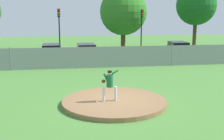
# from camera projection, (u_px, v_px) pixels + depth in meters

# --- Properties ---
(ground_plane) EXTENTS (80.00, 80.00, 0.00)m
(ground_plane) POSITION_uv_depth(u_px,v_px,m) (100.00, 78.00, 20.27)
(ground_plane) COLOR #4C8438
(asphalt_strip) EXTENTS (44.00, 7.00, 0.01)m
(asphalt_strip) POSITION_uv_depth(u_px,v_px,m) (90.00, 60.00, 28.51)
(asphalt_strip) COLOR #2B2B2D
(asphalt_strip) RESTS_ON ground_plane
(pitchers_mound) EXTENTS (5.21, 5.21, 0.22)m
(pitchers_mound) POSITION_uv_depth(u_px,v_px,m) (114.00, 102.00, 14.44)
(pitchers_mound) COLOR olive
(pitchers_mound) RESTS_ON ground_plane
(pitcher_youth) EXTENTS (0.83, 0.32, 1.57)m
(pitcher_youth) POSITION_uv_depth(u_px,v_px,m) (110.00, 83.00, 14.06)
(pitcher_youth) COLOR silver
(pitcher_youth) RESTS_ON pitchers_mound
(baseball) EXTENTS (0.07, 0.07, 0.07)m
(baseball) POSITION_uv_depth(u_px,v_px,m) (97.00, 102.00, 13.95)
(baseball) COLOR white
(baseball) RESTS_ON pitchers_mound
(chainlink_fence) EXTENTS (33.75, 0.07, 1.87)m
(chainlink_fence) POSITION_uv_depth(u_px,v_px,m) (95.00, 57.00, 23.98)
(chainlink_fence) COLOR gray
(chainlink_fence) RESTS_ON ground_plane
(parked_car_charcoal) EXTENTS (1.90, 4.73, 1.57)m
(parked_car_charcoal) POSITION_uv_depth(u_px,v_px,m) (51.00, 52.00, 27.97)
(parked_car_charcoal) COLOR #232328
(parked_car_charcoal) RESTS_ON ground_plane
(parked_car_white) EXTENTS (1.94, 4.42, 1.59)m
(parked_car_white) POSITION_uv_depth(u_px,v_px,m) (86.00, 52.00, 28.14)
(parked_car_white) COLOR silver
(parked_car_white) RESTS_ON ground_plane
(parked_car_navy) EXTENTS (2.11, 4.39, 1.59)m
(parked_car_navy) POSITION_uv_depth(u_px,v_px,m) (178.00, 50.00, 30.25)
(parked_car_navy) COLOR #161E4C
(parked_car_navy) RESTS_ON ground_plane
(traffic_cone_orange) EXTENTS (0.40, 0.40, 0.55)m
(traffic_cone_orange) POSITION_uv_depth(u_px,v_px,m) (182.00, 51.00, 33.13)
(traffic_cone_orange) COLOR orange
(traffic_cone_orange) RESTS_ON asphalt_strip
(traffic_light_near) EXTENTS (0.28, 0.46, 5.00)m
(traffic_light_near) POSITION_uv_depth(u_px,v_px,m) (59.00, 24.00, 31.06)
(traffic_light_near) COLOR black
(traffic_light_near) RESTS_ON ground_plane
(traffic_light_far) EXTENTS (0.28, 0.46, 4.94)m
(traffic_light_far) POSITION_uv_depth(u_px,v_px,m) (142.00, 23.00, 33.22)
(traffic_light_far) COLOR black
(traffic_light_far) RESTS_ON ground_plane
(tree_tall_centre) EXTENTS (5.92, 5.92, 7.68)m
(tree_tall_centre) POSITION_uv_depth(u_px,v_px,m) (123.00, 12.00, 36.17)
(tree_tall_centre) COLOR #4C331E
(tree_tall_centre) RESTS_ON ground_plane
(tree_broad_left) EXTENTS (5.25, 5.25, 8.19)m
(tree_broad_left) POSITION_uv_depth(u_px,v_px,m) (196.00, 5.00, 37.90)
(tree_broad_left) COLOR #4C331E
(tree_broad_left) RESTS_ON ground_plane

